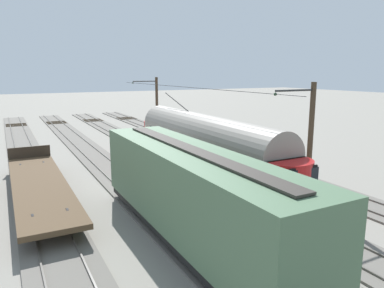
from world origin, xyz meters
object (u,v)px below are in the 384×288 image
vintage_streetcar (205,145)px  catenary_pole_mid_near (309,142)px  flatcar_adjacent (39,184)px  catenary_pole_foreground (156,108)px  switch_stand (217,140)px  boxcar_far_siding (191,193)px

vintage_streetcar → catenary_pole_mid_near: bearing=109.8°
catenary_pole_mid_near → flatcar_adjacent: bearing=-31.4°
catenary_pole_foreground → switch_stand: size_ratio=5.29×
boxcar_far_siding → catenary_pole_foreground: catenary_pole_foreground is taller
flatcar_adjacent → switch_stand: (-16.49, -7.62, -0.16)m
boxcar_far_siding → switch_stand: size_ratio=11.18×
vintage_streetcar → flatcar_adjacent: size_ratio=1.28×
catenary_pole_foreground → catenary_pole_mid_near: 21.02m
boxcar_far_siding → catenary_pole_mid_near: 7.68m
flatcar_adjacent → boxcar_far_siding: size_ratio=1.02×
vintage_streetcar → boxcar_far_siding: 9.28m
boxcar_far_siding → switch_stand: 19.95m
catenary_pole_foreground → catenary_pole_mid_near: (0.00, 21.02, 0.00)m
vintage_streetcar → switch_stand: 10.75m
catenary_pole_foreground → switch_stand: bearing=124.1°
boxcar_far_siding → catenary_pole_foreground: bearing=-108.8°
switch_stand → vintage_streetcar: bearing=53.6°
boxcar_far_siding → catenary_pole_foreground: 23.32m
vintage_streetcar → catenary_pole_mid_near: catenary_pole_mid_near is taller
catenary_pole_foreground → switch_stand: (-3.89, 5.73, -2.72)m
vintage_streetcar → catenary_pole_foreground: catenary_pole_foreground is taller
flatcar_adjacent → boxcar_far_siding: boxcar_far_siding is taller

